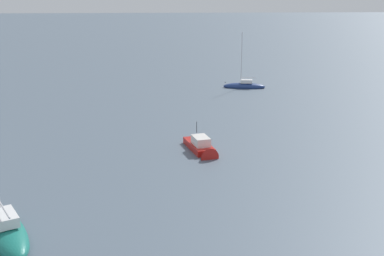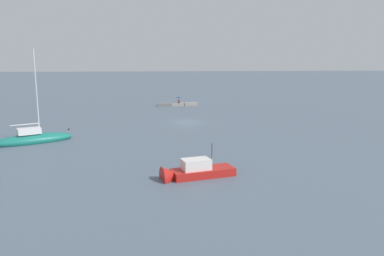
{
  "view_description": "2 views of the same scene",
  "coord_description": "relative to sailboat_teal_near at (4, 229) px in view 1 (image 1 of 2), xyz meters",
  "views": [
    {
      "loc": [
        48.87,
        22.01,
        15.64
      ],
      "look_at": [
        -1.6,
        25.14,
        1.39
      ],
      "focal_mm": 47.75,
      "sensor_mm": 36.0,
      "label": 1
    },
    {
      "loc": [
        5.06,
        53.24,
        9.03
      ],
      "look_at": [
        1.7,
        22.47,
        3.29
      ],
      "focal_mm": 34.35,
      "sensor_mm": 36.0,
      "label": 2
    }
  ],
  "objects": [
    {
      "name": "motorboat_red_far",
      "position": [
        -16.16,
        14.13,
        -0.07
      ],
      "size": [
        6.08,
        3.1,
        3.27
      ],
      "rotation": [
        0.0,
        0.0,
        4.95
      ],
      "color": "red",
      "rests_on": "ground_plane"
    },
    {
      "name": "sailboat_teal_near",
      "position": [
        0.0,
        0.0,
        0.0
      ],
      "size": [
        8.61,
        6.11,
        10.68
      ],
      "rotation": [
        0.0,
        0.0,
        2.06
      ],
      "color": "#197266",
      "rests_on": "ground_plane"
    },
    {
      "name": "sailboat_navy_mid",
      "position": [
        -47.46,
        23.33,
        -0.09
      ],
      "size": [
        2.93,
        6.73,
        8.92
      ],
      "rotation": [
        0.0,
        0.0,
        2.97
      ],
      "color": "navy",
      "rests_on": "ground_plane"
    }
  ]
}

